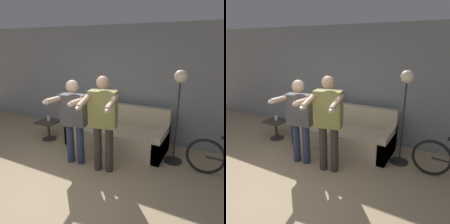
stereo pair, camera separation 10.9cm
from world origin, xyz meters
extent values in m
plane|color=tan|center=(0.00, 0.00, 0.00)|extent=(16.00, 16.00, 0.00)
cube|color=gray|center=(0.00, 2.81, 1.30)|extent=(10.00, 0.05, 2.60)
cube|color=beige|center=(0.29, 2.14, 0.22)|extent=(2.16, 0.85, 0.43)
cube|color=beige|center=(0.29, 2.50, 0.66)|extent=(2.16, 0.14, 0.46)
cube|color=beige|center=(-0.71, 2.14, 0.29)|extent=(0.16, 0.85, 0.57)
cube|color=beige|center=(1.29, 2.14, 0.29)|extent=(0.16, 0.85, 0.57)
cylinder|color=#2D3856|center=(-0.21, 1.18, 0.38)|extent=(0.14, 0.14, 0.76)
cylinder|color=#2D3856|center=(0.00, 1.21, 0.38)|extent=(0.14, 0.14, 0.76)
cube|color=#4C4C51|center=(-0.11, 1.19, 1.05)|extent=(0.49, 0.29, 0.57)
sphere|color=beige|center=(-0.11, 1.19, 1.48)|extent=(0.22, 0.22, 0.22)
cylinder|color=beige|center=(-0.28, 0.91, 1.29)|extent=(0.17, 0.51, 0.13)
cube|color=white|center=(-0.24, 0.67, 1.31)|extent=(0.05, 0.13, 0.05)
cylinder|color=beige|center=(0.15, 0.98, 1.29)|extent=(0.17, 0.51, 0.13)
cube|color=white|center=(0.19, 0.74, 1.31)|extent=(0.05, 0.13, 0.05)
cylinder|color=#38332D|center=(0.40, 1.17, 0.42)|extent=(0.14, 0.14, 0.84)
cylinder|color=#38332D|center=(0.61, 1.21, 0.42)|extent=(0.14, 0.14, 0.84)
cube|color=#8C8E4C|center=(0.50, 1.19, 1.15)|extent=(0.50, 0.31, 0.63)
sphere|color=#D8AD8C|center=(0.50, 1.19, 1.60)|extent=(0.20, 0.20, 0.20)
cylinder|color=#D8AD8C|center=(0.34, 0.91, 1.35)|extent=(0.19, 0.52, 0.17)
cube|color=white|center=(0.38, 0.67, 1.31)|extent=(0.06, 0.13, 0.06)
cylinder|color=#D8AD8C|center=(0.77, 1.00, 1.35)|extent=(0.19, 0.52, 0.17)
cube|color=white|center=(0.82, 0.75, 1.31)|extent=(0.06, 0.13, 0.06)
ellipsoid|color=tan|center=(-0.14, 2.50, 0.97)|extent=(0.32, 0.11, 0.14)
sphere|color=tan|center=(-0.01, 2.50, 1.01)|extent=(0.10, 0.10, 0.10)
ellipsoid|color=tan|center=(-0.31, 2.51, 0.92)|extent=(0.17, 0.04, 0.04)
cone|color=tan|center=(-0.03, 2.48, 1.05)|extent=(0.03, 0.03, 0.03)
cone|color=tan|center=(-0.03, 2.51, 1.05)|extent=(0.03, 0.03, 0.03)
cylinder|color=black|center=(1.56, 2.06, 0.01)|extent=(0.34, 0.34, 0.02)
cylinder|color=black|center=(1.56, 2.06, 0.79)|extent=(0.03, 0.03, 1.58)
sphere|color=#F4E5C1|center=(1.56, 2.06, 1.65)|extent=(0.23, 0.23, 0.23)
cylinder|color=#38332D|center=(-1.30, 1.77, 0.01)|extent=(0.33, 0.33, 0.02)
cylinder|color=#38332D|center=(-1.30, 1.77, 0.21)|extent=(0.06, 0.06, 0.43)
cube|color=#38332D|center=(-1.30, 1.77, 0.44)|extent=(0.47, 0.47, 0.03)
cylinder|color=white|center=(-1.32, 1.81, 0.51)|extent=(0.07, 0.07, 0.10)
torus|color=black|center=(2.12, 1.90, 0.33)|extent=(0.66, 0.05, 0.66)
cylinder|color=#282828|center=(2.31, 1.90, 0.32)|extent=(0.36, 0.04, 0.05)
camera|label=1|loc=(2.20, -1.84, 2.20)|focal=35.00mm
camera|label=2|loc=(2.30, -1.79, 2.20)|focal=35.00mm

